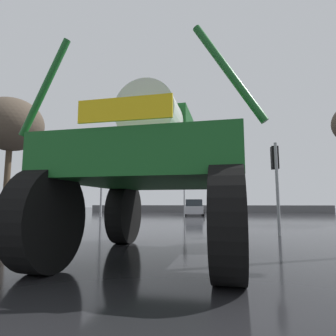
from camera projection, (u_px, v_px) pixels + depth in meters
ground_plane at (190, 222)px, 17.42m from camera, size 120.00×120.00×0.00m
oversize_sprayer at (159, 174)px, 6.16m from camera, size 4.08×5.41×3.97m
sedan_ahead at (194, 208)px, 27.26m from camera, size 2.19×4.24×1.52m
traffic_signal_near_left at (37, 160)px, 12.01m from camera, size 0.24×0.54×4.08m
traffic_signal_near_right at (275, 168)px, 10.24m from camera, size 0.24×0.54×3.32m
traffic_signal_far_left at (184, 185)px, 24.30m from camera, size 0.24×0.55×3.69m
traffic_signal_far_right at (211, 186)px, 23.89m from camera, size 0.24×0.55×3.55m
streetlight_far_left at (104, 166)px, 24.64m from camera, size 2.30×0.24×7.76m
bare_tree_left at (11, 125)px, 17.63m from camera, size 3.92×3.92×7.74m
roadside_barrier at (205, 209)px, 35.97m from camera, size 30.73×0.24×0.90m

